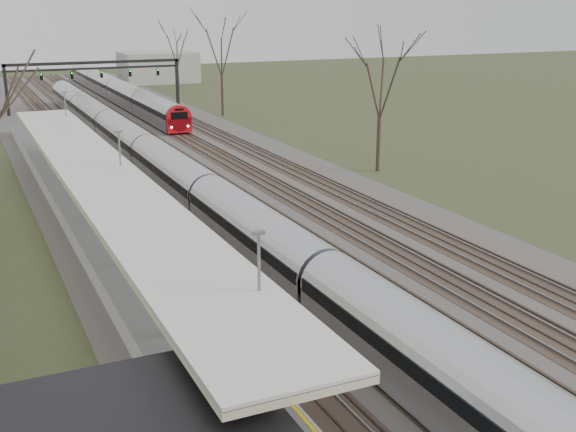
# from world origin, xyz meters

# --- Properties ---
(track_bed) EXTENTS (24.00, 160.00, 0.22)m
(track_bed) POSITION_xyz_m (0.26, 55.00, 0.06)
(track_bed) COLOR #474442
(track_bed) RESTS_ON ground
(platform) EXTENTS (3.50, 69.00, 1.00)m
(platform) POSITION_xyz_m (-9.05, 37.50, 0.50)
(platform) COLOR #9E9B93
(platform) RESTS_ON ground
(canopy) EXTENTS (4.10, 50.00, 3.11)m
(canopy) POSITION_xyz_m (-9.05, 32.99, 3.93)
(canopy) COLOR slate
(canopy) RESTS_ON platform
(signal_gantry) EXTENTS (21.00, 0.59, 6.08)m
(signal_gantry) POSITION_xyz_m (0.29, 84.99, 4.91)
(signal_gantry) COLOR black
(signal_gantry) RESTS_ON ground
(tree_east_far) EXTENTS (5.00, 5.00, 10.30)m
(tree_east_far) POSITION_xyz_m (14.00, 42.00, 7.29)
(tree_east_far) COLOR #2D231C
(tree_east_far) RESTS_ON ground
(train_near) EXTENTS (2.62, 90.21, 3.05)m
(train_near) POSITION_xyz_m (-2.50, 49.02, 1.48)
(train_near) COLOR #B4B7BF
(train_near) RESTS_ON ground
(train_far) EXTENTS (2.62, 60.21, 3.05)m
(train_far) POSITION_xyz_m (4.50, 93.91, 1.48)
(train_far) COLOR #B4B7BF
(train_far) RESTS_ON ground
(passenger) EXTENTS (0.57, 0.77, 1.91)m
(passenger) POSITION_xyz_m (-8.22, 12.04, 1.95)
(passenger) COLOR #2C2A52
(passenger) RESTS_ON platform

